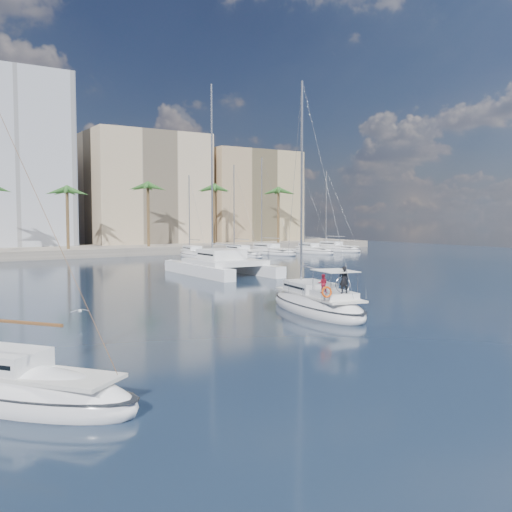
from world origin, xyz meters
TOP-DOWN VIEW (x-y plane):
  - ground at (0.00, 0.00)m, footprint 160.00×160.00m
  - quay at (0.00, 61.00)m, footprint 120.00×14.00m
  - building_beige at (22.00, 70.00)m, footprint 20.00×14.00m
  - building_tan_right at (42.00, 68.00)m, footprint 18.00×12.00m
  - palm_centre at (0.00, 57.00)m, footprint 3.60×3.60m
  - palm_right at (34.00, 57.00)m, footprint 3.60×3.60m
  - main_sloop at (5.47, 2.17)m, footprint 5.09×10.50m
  - small_sloop at (-12.99, -6.16)m, footprint 7.01×8.12m
  - catamaran at (11.78, 24.75)m, footprint 6.89×13.35m
  - seagull at (-7.52, 6.69)m, footprint 1.03×0.44m
  - moored_yacht_a at (20.00, 47.00)m, footprint 3.37×9.52m
  - moored_yacht_b at (26.50, 45.00)m, footprint 3.32×10.83m
  - moored_yacht_c at (33.00, 47.00)m, footprint 3.98×12.33m
  - moored_yacht_d at (39.50, 45.00)m, footprint 3.52×9.55m
  - moored_yacht_e at (46.00, 47.00)m, footprint 4.61×11.11m

SIDE VIEW (x-z plane):
  - ground at x=0.00m, z-range 0.00..0.00m
  - moored_yacht_a at x=20.00m, z-range -5.95..5.95m
  - moored_yacht_b at x=26.50m, z-range -6.86..6.86m
  - moored_yacht_c at x=33.00m, z-range -7.77..7.77m
  - moored_yacht_d at x=39.50m, z-range -5.95..5.95m
  - moored_yacht_e at x=46.00m, z-range -6.86..6.86m
  - small_sloop at x=-12.99m, z-range -5.47..6.33m
  - main_sloop at x=5.47m, z-range -6.99..7.97m
  - quay at x=0.00m, z-range 0.00..1.20m
  - seagull at x=-7.52m, z-range 0.52..0.71m
  - catamaran at x=11.78m, z-range -8.38..10.73m
  - building_tan_right at x=42.00m, z-range 0.00..18.00m
  - building_beige at x=22.00m, z-range 0.00..20.00m
  - palm_centre at x=0.00m, z-range 4.13..16.43m
  - palm_right at x=34.00m, z-range 4.13..16.43m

